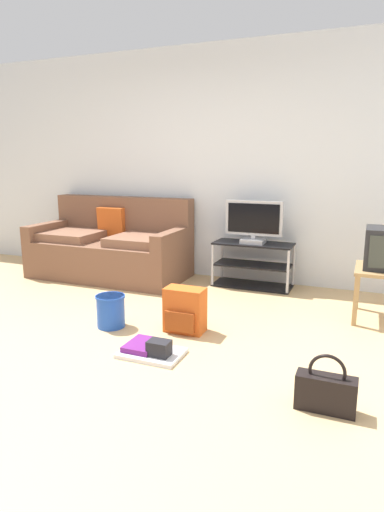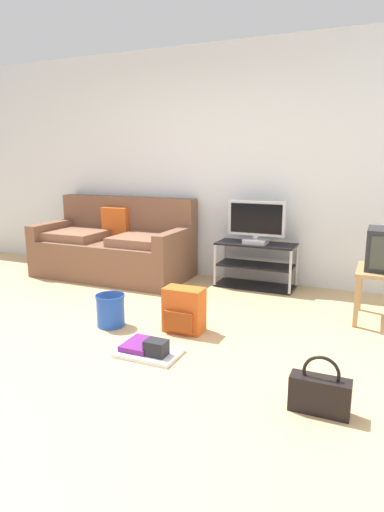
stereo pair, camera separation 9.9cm
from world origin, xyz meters
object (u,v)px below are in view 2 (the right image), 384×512
Objects in this scene: tv_stand at (256,265)px; flat_tv at (256,223)px; couch at (115,248)px; backpack at (184,310)px; handbag at (320,393)px; floor_tray at (148,349)px; cleaning_bucket at (110,309)px.

flat_tv is (0.00, -0.02, 0.48)m from tv_stand.
backpack is (1.55, -1.34, -0.16)m from couch.
floor_tray is at bearing 167.93° from handbag.
handbag reaches higher than cleaning_bucket.
flat_tv is at bearing 83.37° from floor_tray.
tv_stand is at bearing 90.00° from flat_tv.
couch is 5.44× the size of handbag.
floor_tray is at bearing -96.63° from flat_tv.
handbag is (1.21, -0.79, -0.07)m from backpack.
handbag reaches higher than floor_tray.
backpack is 1.45m from handbag.
handbag is at bearing -44.65° from backpack.
couch reaches higher than backpack.
couch is 6.70× the size of cleaning_bucket.
handbag is at bearing -12.07° from floor_tray.
couch is 1.75m from tv_stand.
cleaning_bucket is (-0.63, -0.14, -0.03)m from backpack.
flat_tv is at bearing 71.48° from backpack.
handbag is at bearing -66.09° from tv_stand.
backpack is at bearing -96.93° from flat_tv.
backpack is at bearing 84.25° from floor_tray.
floor_tray is at bearing -107.35° from backpack.
couch is 3.50m from handbag.
couch reaches higher than floor_tray.
couch is 2.13× the size of tv_stand.
couch is at bearing 121.88° from cleaning_bucket.
flat_tv is at bearing 5.68° from couch.
tv_stand is 3.14× the size of cleaning_bucket.
flat_tv is 1.69× the size of backpack.
floor_tray is (1.50, -1.86, -0.31)m from couch.
flat_tv is 1.84× the size of handbag.
handbag is 1.23× the size of cleaning_bucket.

